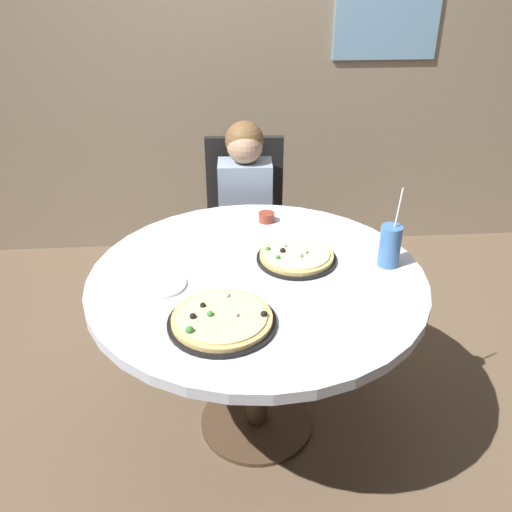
{
  "coord_description": "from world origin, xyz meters",
  "views": [
    {
      "loc": [
        -0.13,
        -1.71,
        1.81
      ],
      "look_at": [
        0.0,
        0.05,
        0.8
      ],
      "focal_mm": 38.83,
      "sensor_mm": 36.0,
      "label": 1
    }
  ],
  "objects_px": {
    "chair_wooden": "(245,220)",
    "plate_small": "(161,284)",
    "dining_table": "(257,296)",
    "pizza_veggie": "(222,320)",
    "pizza_cheese": "(296,256)",
    "soda_cup": "(390,246)",
    "sauce_bowl": "(267,217)",
    "diner_child": "(246,244)"
  },
  "relations": [
    {
      "from": "chair_wooden",
      "to": "plate_small",
      "type": "xyz_separation_m",
      "value": [
        -0.35,
        -0.96,
        0.22
      ]
    },
    {
      "from": "dining_table",
      "to": "pizza_veggie",
      "type": "relative_size",
      "value": 3.52
    },
    {
      "from": "pizza_cheese",
      "to": "soda_cup",
      "type": "height_order",
      "value": "soda_cup"
    },
    {
      "from": "sauce_bowl",
      "to": "dining_table",
      "type": "bearing_deg",
      "value": -99.52
    },
    {
      "from": "diner_child",
      "to": "pizza_veggie",
      "type": "bearing_deg",
      "value": -97.3
    },
    {
      "from": "diner_child",
      "to": "pizza_cheese",
      "type": "xyz_separation_m",
      "value": [
        0.16,
        -0.63,
        0.28
      ]
    },
    {
      "from": "diner_child",
      "to": "dining_table",
      "type": "bearing_deg",
      "value": -89.77
    },
    {
      "from": "pizza_cheese",
      "to": "plate_small",
      "type": "distance_m",
      "value": 0.52
    },
    {
      "from": "diner_child",
      "to": "pizza_cheese",
      "type": "height_order",
      "value": "diner_child"
    },
    {
      "from": "pizza_veggie",
      "to": "chair_wooden",
      "type": "bearing_deg",
      "value": 83.49
    },
    {
      "from": "soda_cup",
      "to": "sauce_bowl",
      "type": "distance_m",
      "value": 0.58
    },
    {
      "from": "soda_cup",
      "to": "sauce_bowl",
      "type": "height_order",
      "value": "soda_cup"
    },
    {
      "from": "pizza_veggie",
      "to": "sauce_bowl",
      "type": "distance_m",
      "value": 0.75
    },
    {
      "from": "sauce_bowl",
      "to": "diner_child",
      "type": "bearing_deg",
      "value": 104.84
    },
    {
      "from": "plate_small",
      "to": "chair_wooden",
      "type": "bearing_deg",
      "value": 70.01
    },
    {
      "from": "soda_cup",
      "to": "plate_small",
      "type": "xyz_separation_m",
      "value": [
        -0.84,
        -0.09,
        -0.08
      ]
    },
    {
      "from": "diner_child",
      "to": "plate_small",
      "type": "bearing_deg",
      "value": -113.81
    },
    {
      "from": "diner_child",
      "to": "pizza_cheese",
      "type": "relative_size",
      "value": 3.54
    },
    {
      "from": "chair_wooden",
      "to": "pizza_veggie",
      "type": "bearing_deg",
      "value": -96.51
    },
    {
      "from": "dining_table",
      "to": "chair_wooden",
      "type": "distance_m",
      "value": 0.91
    },
    {
      "from": "dining_table",
      "to": "pizza_veggie",
      "type": "distance_m",
      "value": 0.34
    },
    {
      "from": "dining_table",
      "to": "pizza_cheese",
      "type": "height_order",
      "value": "pizza_cheese"
    },
    {
      "from": "diner_child",
      "to": "soda_cup",
      "type": "height_order",
      "value": "diner_child"
    },
    {
      "from": "pizza_cheese",
      "to": "dining_table",
      "type": "bearing_deg",
      "value": -148.81
    },
    {
      "from": "soda_cup",
      "to": "chair_wooden",
      "type": "bearing_deg",
      "value": 119.52
    },
    {
      "from": "dining_table",
      "to": "chair_wooden",
      "type": "height_order",
      "value": "chair_wooden"
    },
    {
      "from": "dining_table",
      "to": "diner_child",
      "type": "distance_m",
      "value": 0.74
    },
    {
      "from": "diner_child",
      "to": "pizza_veggie",
      "type": "distance_m",
      "value": 1.06
    },
    {
      "from": "pizza_cheese",
      "to": "plate_small",
      "type": "bearing_deg",
      "value": -163.96
    },
    {
      "from": "dining_table",
      "to": "plate_small",
      "type": "height_order",
      "value": "plate_small"
    },
    {
      "from": "pizza_veggie",
      "to": "soda_cup",
      "type": "distance_m",
      "value": 0.71
    },
    {
      "from": "pizza_cheese",
      "to": "soda_cup",
      "type": "xyz_separation_m",
      "value": [
        0.34,
        -0.06,
        0.06
      ]
    },
    {
      "from": "dining_table",
      "to": "pizza_cheese",
      "type": "bearing_deg",
      "value": 31.19
    },
    {
      "from": "chair_wooden",
      "to": "sauce_bowl",
      "type": "height_order",
      "value": "chair_wooden"
    },
    {
      "from": "chair_wooden",
      "to": "plate_small",
      "type": "bearing_deg",
      "value": -109.99
    },
    {
      "from": "soda_cup",
      "to": "pizza_cheese",
      "type": "bearing_deg",
      "value": 170.37
    },
    {
      "from": "chair_wooden",
      "to": "sauce_bowl",
      "type": "bearing_deg",
      "value": -81.57
    },
    {
      "from": "pizza_veggie",
      "to": "sauce_bowl",
      "type": "height_order",
      "value": "pizza_veggie"
    },
    {
      "from": "dining_table",
      "to": "sauce_bowl",
      "type": "relative_size",
      "value": 17.61
    },
    {
      "from": "pizza_cheese",
      "to": "sauce_bowl",
      "type": "relative_size",
      "value": 4.36
    },
    {
      "from": "soda_cup",
      "to": "pizza_veggie",
      "type": "bearing_deg",
      "value": -152.5
    },
    {
      "from": "pizza_veggie",
      "to": "diner_child",
      "type": "bearing_deg",
      "value": 82.7
    }
  ]
}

